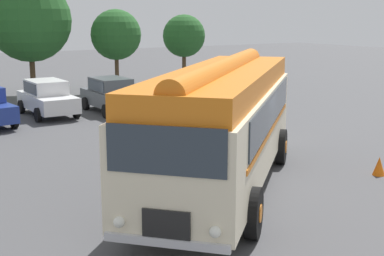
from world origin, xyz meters
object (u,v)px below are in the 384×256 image
at_px(vintage_bus, 223,119).
at_px(car_mid_left, 47,98).
at_px(traffic_cone, 379,166).
at_px(car_mid_right, 112,95).

height_order(vintage_bus, car_mid_left, vintage_bus).
bearing_deg(traffic_cone, vintage_bus, 161.56).
bearing_deg(traffic_cone, car_mid_right, 98.53).
relative_size(vintage_bus, traffic_cone, 16.55).
xyz_separation_m(vintage_bus, car_mid_right, (2.47, 12.46, -1.05)).
xyz_separation_m(car_mid_right, traffic_cone, (2.10, -13.98, -0.57)).
relative_size(car_mid_left, car_mid_right, 0.99).
xyz_separation_m(vintage_bus, traffic_cone, (4.57, -1.52, -1.62)).
xyz_separation_m(vintage_bus, car_mid_left, (-0.45, 13.26, -1.05)).
bearing_deg(vintage_bus, car_mid_right, 78.79).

